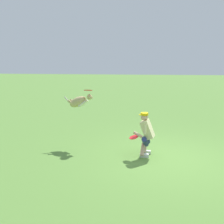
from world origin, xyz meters
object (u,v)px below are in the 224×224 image
Objects in this scene: person at (146,133)px; frisbee_flying at (88,90)px; frisbee_held at (134,137)px; dog at (79,102)px.

person is 4.85× the size of frisbee_flying.
dog is at bearing -28.92° from frisbee_held.
person is at bearing 156.43° from frisbee_flying.
person is 2.40m from dog.
frisbee_held is at bearing 38.35° from person.
frisbee_flying reaches higher than person.
person is at bearing -12.46° from dog.
dog reaches higher than frisbee_held.
dog is at bearing -6.43° from person.
person is 4.95× the size of frisbee_held.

